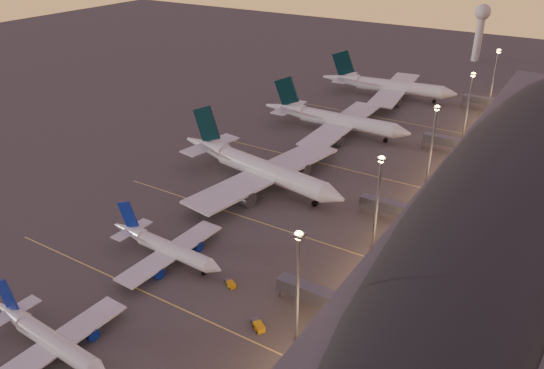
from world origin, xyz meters
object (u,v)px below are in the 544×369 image
at_px(airliner_wide_far, 387,86).
at_px(baggage_tug_d, 258,325).
at_px(airliner_wide_near, 258,168).
at_px(radar_tower, 481,23).
at_px(baggage_tug_c, 230,284).
at_px(airliner_narrow_south, 48,338).
at_px(airliner_wide_mid, 334,120).
at_px(airliner_narrow_north, 165,247).

distance_m(airliner_wide_far, baggage_tug_d, 169.30).
xyz_separation_m(airliner_wide_near, radar_tower, (19.86, 204.78, 16.37)).
xyz_separation_m(airliner_wide_far, baggage_tug_d, (35.87, -165.39, -4.72)).
bearing_deg(baggage_tug_c, airliner_wide_far, 126.09).
height_order(airliner_narrow_south, radar_tower, radar_tower).
xyz_separation_m(airliner_wide_near, airliner_wide_far, (1.43, 109.14, -0.21)).
bearing_deg(airliner_narrow_south, airliner_wide_mid, 94.62).
height_order(airliner_narrow_south, airliner_wide_near, airliner_wide_near).
bearing_deg(baggage_tug_c, baggage_tug_d, -4.57).
distance_m(airliner_wide_near, radar_tower, 206.39).
relative_size(airliner_narrow_north, airliner_wide_mid, 0.57).
bearing_deg(baggage_tug_c, radar_tower, 118.84).
distance_m(airliner_wide_near, airliner_wide_mid, 54.11).
xyz_separation_m(radar_tower, baggage_tug_d, (17.45, -261.03, -21.30)).
relative_size(airliner_narrow_south, baggage_tug_c, 9.11).
bearing_deg(airliner_wide_near, radar_tower, 93.75).
xyz_separation_m(airliner_narrow_south, airliner_wide_mid, (-5.66, 137.69, 1.91)).
bearing_deg(radar_tower, baggage_tug_d, -86.18).
distance_m(airliner_narrow_south, airliner_narrow_north, 36.22).
xyz_separation_m(airliner_narrow_north, baggage_tug_d, (33.47, -8.81, -2.72)).
relative_size(airliner_narrow_south, radar_tower, 1.07).
bearing_deg(radar_tower, airliner_wide_mid, -97.29).
bearing_deg(airliner_wide_mid, baggage_tug_d, -73.11).
xyz_separation_m(airliner_narrow_south, radar_tower, (13.60, 288.36, 18.65)).
height_order(airliner_wide_far, baggage_tug_c, airliner_wide_far).
relative_size(baggage_tug_c, baggage_tug_d, 0.87).
height_order(airliner_wide_far, radar_tower, radar_tower).
height_order(airliner_narrow_south, baggage_tug_c, airliner_narrow_south).
relative_size(airliner_narrow_north, baggage_tug_c, 9.31).
relative_size(airliner_narrow_north, radar_tower, 1.10).
bearing_deg(radar_tower, baggage_tug_c, -89.06).
height_order(baggage_tug_c, baggage_tug_d, baggage_tug_d).
bearing_deg(airliner_wide_far, airliner_narrow_south, -95.37).
bearing_deg(airliner_narrow_north, airliner_wide_mid, 93.76).
bearing_deg(airliner_wide_mid, radar_tower, 81.20).
relative_size(airliner_wide_near, radar_tower, 2.05).
bearing_deg(baggage_tug_d, airliner_wide_far, 135.74).
bearing_deg(baggage_tug_d, airliner_narrow_south, -105.14).
distance_m(airliner_narrow_south, airliner_wide_near, 83.84).
xyz_separation_m(airliner_narrow_north, airliner_wide_near, (-3.84, 47.44, 2.20)).
height_order(airliner_narrow_north, airliner_wide_near, airliner_wide_near).
bearing_deg(airliner_narrow_south, airliner_narrow_north, 96.09).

